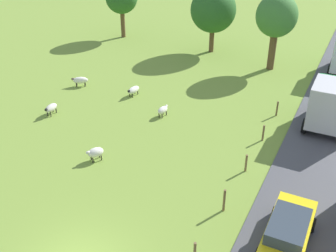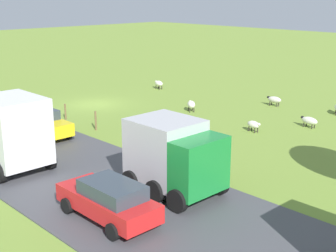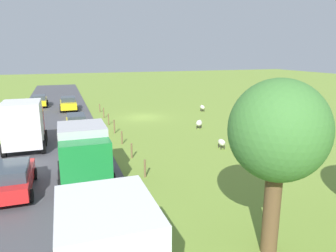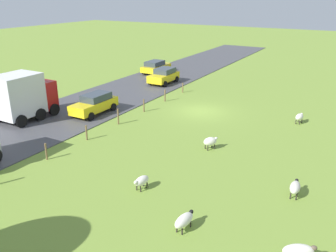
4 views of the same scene
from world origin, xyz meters
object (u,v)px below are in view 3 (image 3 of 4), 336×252
at_px(sheep_0, 321,138).
at_px(sheep_1, 222,143).
at_px(truck_0, 24,124).
at_px(sheep_4, 202,107).
at_px(truck_2, 84,154).
at_px(sheep_5, 276,145).
at_px(sheep_2, 199,123).
at_px(car_3, 68,103).
at_px(tree_1, 278,133).
at_px(car_2, 13,178).
at_px(car_1, 77,124).
at_px(car_0, 39,100).
at_px(sheep_3, 272,126).

bearing_deg(sheep_0, sheep_1, -10.88).
relative_size(sheep_0, truck_0, 0.28).
relative_size(sheep_4, truck_2, 0.27).
bearing_deg(sheep_5, truck_0, -20.01).
distance_m(sheep_2, sheep_4, 8.92).
relative_size(sheep_1, car_3, 0.27).
xyz_separation_m(sheep_5, tree_1, (7.88, 9.88, 4.07)).
relative_size(sheep_2, truck_0, 0.24).
bearing_deg(sheep_0, car_3, -49.62).
bearing_deg(tree_1, sheep_0, -140.71).
relative_size(sheep_5, car_2, 0.29).
bearing_deg(tree_1, sheep_1, -110.64).
xyz_separation_m(car_1, car_2, (3.77, 11.75, -0.03)).
bearing_deg(truck_0, sheep_1, 162.38).
distance_m(truck_0, car_3, 16.29).
xyz_separation_m(sheep_1, sheep_2, (-1.05, -6.43, 0.05)).
height_order(sheep_1, sheep_2, sheep_2).
xyz_separation_m(sheep_1, car_2, (13.95, 3.45, 0.41)).
bearing_deg(car_2, car_1, -107.82).
height_order(sheep_5, truck_0, truck_0).
height_order(sheep_2, car_2, car_2).
bearing_deg(sheep_5, car_0, -56.31).
relative_size(tree_1, car_2, 1.41).
relative_size(sheep_0, sheep_1, 1.20).
xyz_separation_m(sheep_1, sheep_3, (-7.00, -3.19, 0.03)).
bearing_deg(sheep_2, sheep_5, 106.03).
xyz_separation_m(sheep_4, car_2, (19.06, 17.82, 0.37)).
xyz_separation_m(sheep_1, car_0, (14.16, -24.50, 0.39)).
relative_size(car_1, car_3, 1.08).
distance_m(sheep_3, tree_1, 19.27).
bearing_deg(car_3, sheep_4, 159.13).
xyz_separation_m(sheep_1, car_3, (10.55, -20.34, 0.44)).
bearing_deg(sheep_5, sheep_4, -95.84).
bearing_deg(car_3, sheep_3, 135.65).
bearing_deg(car_0, sheep_2, 130.09).
xyz_separation_m(sheep_0, car_1, (18.25, -9.84, 0.41)).
bearing_deg(sheep_2, truck_2, 40.61).
height_order(tree_1, car_1, tree_1).
distance_m(sheep_0, car_3, 28.74).
bearing_deg(car_1, sheep_1, 140.83).
bearing_deg(sheep_3, car_1, -16.56).
distance_m(sheep_1, sheep_3, 7.69).
xyz_separation_m(sheep_4, car_3, (15.66, -5.97, 0.40)).
height_order(sheep_2, car_3, car_3).
distance_m(sheep_5, car_1, 17.02).
distance_m(sheep_2, car_0, 23.62).
bearing_deg(car_0, sheep_3, 134.79).
relative_size(sheep_0, sheep_4, 1.17).
height_order(car_2, car_3, car_3).
distance_m(sheep_2, car_1, 11.38).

